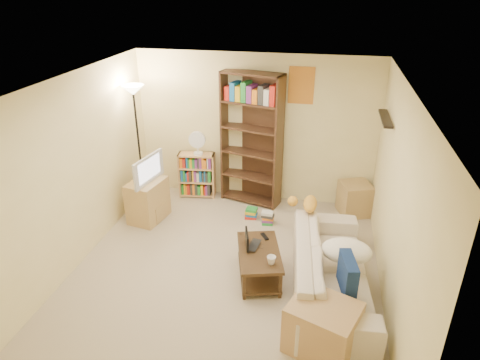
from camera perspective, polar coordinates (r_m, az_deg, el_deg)
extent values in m
plane|color=#C3B092|center=(5.83, -2.01, -12.14)|extent=(4.50, 4.50, 0.00)
cube|color=#FFEDAB|center=(7.20, 2.05, 6.79)|extent=(4.00, 0.04, 2.50)
cube|color=#FFEDAB|center=(3.40, -11.69, -17.96)|extent=(4.00, 0.04, 2.50)
cube|color=#FFEDAB|center=(5.93, -21.35, 0.73)|extent=(0.04, 4.50, 2.50)
cube|color=#FFEDAB|center=(5.11, 20.15, -3.07)|extent=(0.04, 4.50, 2.50)
cube|color=silver|center=(4.74, -2.48, 12.55)|extent=(4.00, 4.50, 0.04)
cube|color=red|center=(6.90, 8.17, 12.37)|extent=(0.40, 0.02, 0.58)
cube|color=black|center=(6.08, 18.83, 7.79)|extent=(0.12, 0.80, 0.03)
imported|color=beige|center=(5.45, 12.06, -11.49)|extent=(2.44, 1.31, 0.66)
cube|color=navy|center=(4.90, 14.16, -12.12)|extent=(0.21, 0.45, 0.39)
ellipsoid|color=white|center=(5.38, 14.00, -9.16)|extent=(0.61, 0.44, 0.26)
ellipsoid|color=gold|center=(5.94, 9.34, -3.13)|extent=(0.43, 0.22, 0.17)
sphere|color=gold|center=(5.92, 7.04, -2.82)|extent=(0.14, 0.14, 0.14)
cube|color=#3F2B18|center=(5.52, 2.58, -9.58)|extent=(0.74, 1.03, 0.04)
cube|color=#3F2B18|center=(5.70, 2.52, -12.13)|extent=(0.70, 0.98, 0.03)
cube|color=#3F2B18|center=(5.29, 0.56, -13.86)|extent=(0.04, 0.04, 0.41)
cube|color=#3F2B18|center=(5.33, 5.40, -13.63)|extent=(0.04, 0.04, 0.41)
cube|color=#3F2B18|center=(5.94, 0.02, -8.87)|extent=(0.04, 0.04, 0.41)
cube|color=#3F2B18|center=(5.98, 4.27, -8.70)|extent=(0.04, 0.04, 0.41)
imported|color=black|center=(5.57, 2.31, -8.80)|extent=(0.35, 0.27, 0.02)
cube|color=white|center=(5.50, 0.92, -7.89)|extent=(0.09, 0.30, 0.21)
imported|color=white|center=(5.26, 4.20, -10.62)|extent=(0.21, 0.21, 0.10)
cube|color=black|center=(5.76, 3.31, -7.52)|extent=(0.13, 0.17, 0.02)
cube|color=tan|center=(6.97, -12.19, -2.66)|extent=(0.56, 0.70, 0.67)
imported|color=black|center=(6.74, -12.62, 1.49)|extent=(0.79, 0.38, 0.43)
cube|color=#452F1A|center=(7.06, 1.53, 5.26)|extent=(1.06, 0.58, 2.23)
cube|color=tan|center=(7.56, -5.74, 0.66)|extent=(0.65, 0.32, 0.80)
cylinder|color=white|center=(7.36, -5.59, 3.55)|extent=(0.16, 0.16, 0.04)
cylinder|color=white|center=(7.32, -5.62, 4.28)|extent=(0.02, 0.02, 0.16)
cylinder|color=white|center=(7.24, -5.75, 5.37)|extent=(0.28, 0.06, 0.28)
cylinder|color=black|center=(7.59, -12.53, -2.97)|extent=(0.31, 0.31, 0.03)
cylinder|color=black|center=(7.20, -13.25, 3.72)|extent=(0.03, 0.03, 1.94)
cone|color=#FFF2C6|center=(6.90, -14.10, 11.56)|extent=(0.35, 0.35, 0.15)
cube|color=tan|center=(7.26, 15.04, -2.40)|extent=(0.59, 0.59, 0.53)
cube|color=tan|center=(4.75, 10.93, -18.74)|extent=(0.83, 0.77, 0.56)
cube|color=red|center=(6.96, 1.53, -4.44)|extent=(0.20, 0.16, 0.17)
cube|color=#1966B2|center=(6.80, 3.71, -5.08)|extent=(0.20, 0.16, 0.21)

